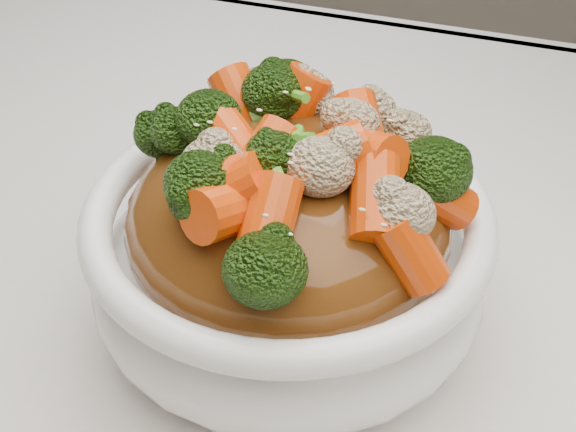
% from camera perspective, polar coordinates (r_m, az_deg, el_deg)
% --- Properties ---
extents(tablecloth, '(1.20, 0.80, 0.04)m').
position_cam_1_polar(tablecloth, '(0.53, 5.36, -7.21)').
color(tablecloth, silver).
rests_on(tablecloth, dining_table).
extents(bowl, '(0.26, 0.26, 0.09)m').
position_cam_1_polar(bowl, '(0.47, -0.00, -3.28)').
color(bowl, white).
rests_on(bowl, tablecloth).
extents(sauce_base, '(0.21, 0.21, 0.10)m').
position_cam_1_polar(sauce_base, '(0.45, -0.00, -0.32)').
color(sauce_base, '#562E0E').
rests_on(sauce_base, bowl).
extents(carrots, '(0.21, 0.21, 0.05)m').
position_cam_1_polar(carrots, '(0.41, -0.00, 6.86)').
color(carrots, '#D34006').
rests_on(carrots, sauce_base).
extents(broccoli, '(0.21, 0.21, 0.05)m').
position_cam_1_polar(broccoli, '(0.41, -0.00, 6.74)').
color(broccoli, black).
rests_on(broccoli, sauce_base).
extents(cauliflower, '(0.21, 0.21, 0.04)m').
position_cam_1_polar(cauliflower, '(0.42, -0.00, 6.49)').
color(cauliflower, '#C7B288').
rests_on(cauliflower, sauce_base).
extents(scallions, '(0.16, 0.16, 0.02)m').
position_cam_1_polar(scallions, '(0.41, -0.00, 6.99)').
color(scallions, '#468D20').
rests_on(scallions, sauce_base).
extents(sesame_seeds, '(0.19, 0.19, 0.01)m').
position_cam_1_polar(sesame_seeds, '(0.41, -0.00, 6.99)').
color(sesame_seeds, beige).
rests_on(sesame_seeds, sauce_base).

